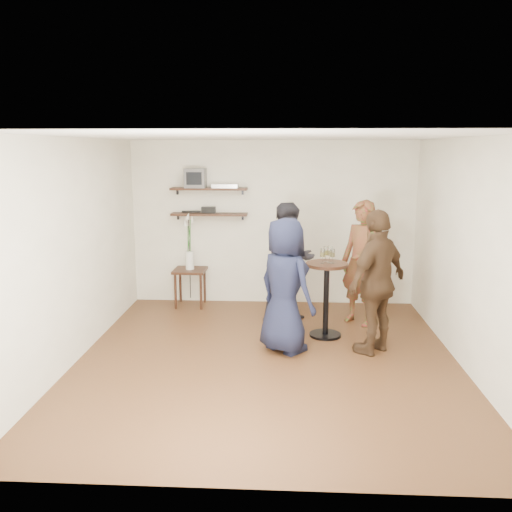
{
  "coord_description": "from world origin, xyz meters",
  "views": [
    {
      "loc": [
        0.2,
        -6.08,
        2.48
      ],
      "look_at": [
        -0.15,
        0.4,
        1.18
      ],
      "focal_mm": 38.0,
      "sensor_mm": 36.0,
      "label": 1
    }
  ],
  "objects_px": {
    "crt_monitor": "(196,178)",
    "radio": "(209,210)",
    "side_table": "(190,275)",
    "person_dark": "(290,263)",
    "person_brown": "(377,282)",
    "person_navy": "(285,286)",
    "drinks_table": "(326,289)",
    "person_plaid": "(362,263)",
    "dvd_deck": "(225,186)"
  },
  "relations": [
    {
      "from": "crt_monitor",
      "to": "radio",
      "type": "relative_size",
      "value": 1.45
    },
    {
      "from": "crt_monitor",
      "to": "side_table",
      "type": "bearing_deg",
      "value": -117.73
    },
    {
      "from": "side_table",
      "to": "crt_monitor",
      "type": "bearing_deg",
      "value": 62.27
    },
    {
      "from": "person_dark",
      "to": "person_brown",
      "type": "xyz_separation_m",
      "value": [
        1.05,
        -1.16,
        0.02
      ]
    },
    {
      "from": "crt_monitor",
      "to": "person_navy",
      "type": "relative_size",
      "value": 0.19
    },
    {
      "from": "crt_monitor",
      "to": "drinks_table",
      "type": "xyz_separation_m",
      "value": [
        1.96,
        -1.49,
        -1.37
      ]
    },
    {
      "from": "person_dark",
      "to": "person_plaid",
      "type": "bearing_deg",
      "value": -40.25
    },
    {
      "from": "person_dark",
      "to": "person_navy",
      "type": "bearing_deg",
      "value": -131.02
    },
    {
      "from": "dvd_deck",
      "to": "side_table",
      "type": "xyz_separation_m",
      "value": [
        -0.56,
        -0.17,
        -1.4
      ]
    },
    {
      "from": "radio",
      "to": "side_table",
      "type": "distance_m",
      "value": 1.07
    },
    {
      "from": "crt_monitor",
      "to": "drinks_table",
      "type": "height_order",
      "value": "crt_monitor"
    },
    {
      "from": "radio",
      "to": "drinks_table",
      "type": "distance_m",
      "value": 2.47
    },
    {
      "from": "crt_monitor",
      "to": "dvd_deck",
      "type": "relative_size",
      "value": 0.8
    },
    {
      "from": "crt_monitor",
      "to": "dvd_deck",
      "type": "height_order",
      "value": "crt_monitor"
    },
    {
      "from": "dvd_deck",
      "to": "person_navy",
      "type": "xyz_separation_m",
      "value": [
        0.95,
        -2.05,
        -1.07
      ]
    },
    {
      "from": "crt_monitor",
      "to": "side_table",
      "type": "height_order",
      "value": "crt_monitor"
    },
    {
      "from": "side_table",
      "to": "person_navy",
      "type": "height_order",
      "value": "person_navy"
    },
    {
      "from": "drinks_table",
      "to": "person_dark",
      "type": "bearing_deg",
      "value": 127.76
    },
    {
      "from": "crt_monitor",
      "to": "person_dark",
      "type": "distance_m",
      "value": 2.07
    },
    {
      "from": "side_table",
      "to": "person_brown",
      "type": "relative_size",
      "value": 0.34
    },
    {
      "from": "dvd_deck",
      "to": "person_dark",
      "type": "relative_size",
      "value": 0.23
    },
    {
      "from": "radio",
      "to": "drinks_table",
      "type": "bearing_deg",
      "value": -40.26
    },
    {
      "from": "side_table",
      "to": "dvd_deck",
      "type": "bearing_deg",
      "value": 17.49
    },
    {
      "from": "side_table",
      "to": "person_navy",
      "type": "xyz_separation_m",
      "value": [
        1.5,
        -1.88,
        0.33
      ]
    },
    {
      "from": "radio",
      "to": "person_plaid",
      "type": "relative_size",
      "value": 0.12
    },
    {
      "from": "radio",
      "to": "drinks_table",
      "type": "xyz_separation_m",
      "value": [
        1.76,
        -1.49,
        -0.87
      ]
    },
    {
      "from": "drinks_table",
      "to": "person_dark",
      "type": "height_order",
      "value": "person_dark"
    },
    {
      "from": "radio",
      "to": "person_navy",
      "type": "relative_size",
      "value": 0.13
    },
    {
      "from": "dvd_deck",
      "to": "person_navy",
      "type": "relative_size",
      "value": 0.24
    },
    {
      "from": "side_table",
      "to": "person_plaid",
      "type": "height_order",
      "value": "person_plaid"
    },
    {
      "from": "dvd_deck",
      "to": "side_table",
      "type": "distance_m",
      "value": 1.51
    },
    {
      "from": "dvd_deck",
      "to": "drinks_table",
      "type": "bearing_deg",
      "value": -44.96
    },
    {
      "from": "radio",
      "to": "crt_monitor",
      "type": "bearing_deg",
      "value": 180.0
    },
    {
      "from": "drinks_table",
      "to": "person_dark",
      "type": "relative_size",
      "value": 0.58
    },
    {
      "from": "radio",
      "to": "person_plaid",
      "type": "bearing_deg",
      "value": -21.81
    },
    {
      "from": "side_table",
      "to": "person_navy",
      "type": "bearing_deg",
      "value": -51.31
    },
    {
      "from": "dvd_deck",
      "to": "drinks_table",
      "type": "height_order",
      "value": "dvd_deck"
    },
    {
      "from": "crt_monitor",
      "to": "drinks_table",
      "type": "bearing_deg",
      "value": -37.32
    },
    {
      "from": "side_table",
      "to": "person_brown",
      "type": "distance_m",
      "value": 3.23
    },
    {
      "from": "side_table",
      "to": "person_brown",
      "type": "xyz_separation_m",
      "value": [
        2.62,
        -1.86,
        0.39
      ]
    },
    {
      "from": "dvd_deck",
      "to": "person_brown",
      "type": "relative_size",
      "value": 0.23
    },
    {
      "from": "crt_monitor",
      "to": "person_brown",
      "type": "relative_size",
      "value": 0.18
    },
    {
      "from": "dvd_deck",
      "to": "person_brown",
      "type": "height_order",
      "value": "dvd_deck"
    },
    {
      "from": "drinks_table",
      "to": "side_table",
      "type": "bearing_deg",
      "value": 147.27
    },
    {
      "from": "person_navy",
      "to": "person_brown",
      "type": "bearing_deg",
      "value": -134.66
    },
    {
      "from": "side_table",
      "to": "person_plaid",
      "type": "relative_size",
      "value": 0.34
    },
    {
      "from": "side_table",
      "to": "person_plaid",
      "type": "bearing_deg",
      "value": -16.06
    },
    {
      "from": "person_plaid",
      "to": "person_navy",
      "type": "distance_m",
      "value": 1.56
    },
    {
      "from": "side_table",
      "to": "drinks_table",
      "type": "bearing_deg",
      "value": -32.73
    },
    {
      "from": "dvd_deck",
      "to": "person_dark",
      "type": "xyz_separation_m",
      "value": [
        1.02,
        -0.87,
        -1.03
      ]
    }
  ]
}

